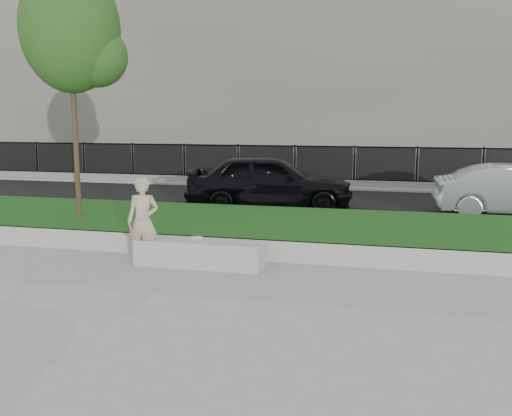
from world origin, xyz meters
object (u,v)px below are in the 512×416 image
(stone_bench, at_px, (199,253))
(car_dark, at_px, (269,182))
(man, at_px, (143,222))
(young_tree, at_px, (74,33))
(book, at_px, (196,237))

(stone_bench, bearing_deg, car_dark, 91.14)
(stone_bench, distance_m, man, 1.16)
(stone_bench, distance_m, young_tree, 6.08)
(car_dark, bearing_deg, book, 170.83)
(young_tree, xyz_separation_m, car_dark, (3.56, 3.91, -3.65))
(stone_bench, xyz_separation_m, young_tree, (-3.69, 2.32, 4.25))
(young_tree, bearing_deg, man, -42.57)
(man, relative_size, book, 7.66)
(stone_bench, xyz_separation_m, man, (-1.00, -0.15, 0.56))
(stone_bench, relative_size, young_tree, 0.41)
(young_tree, height_order, car_dark, young_tree)
(book, bearing_deg, stone_bench, -71.72)
(book, bearing_deg, young_tree, 133.77)
(car_dark, bearing_deg, young_tree, 128.39)
(young_tree, bearing_deg, stone_bench, -32.14)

